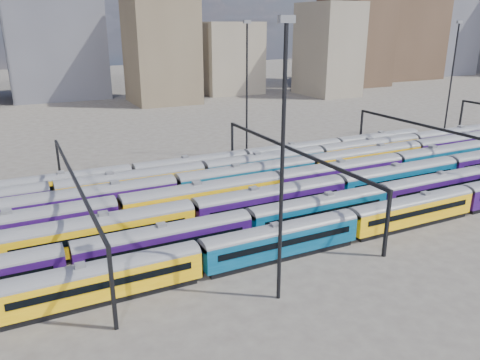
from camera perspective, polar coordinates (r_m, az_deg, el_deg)
name	(u,v)px	position (r m, az deg, el deg)	size (l,w,h in m)	color
ground	(229,211)	(65.81, -1.36, -3.77)	(500.00, 500.00, 0.00)	#413B37
rake_0	(412,208)	(64.08, 20.20, -3.19)	(96.86, 2.84, 4.77)	black
rake_1	(166,239)	(52.21, -9.07, -7.06)	(142.06, 2.97, 4.99)	black
rake_2	(271,199)	(62.32, 3.84, -2.28)	(110.73, 3.24, 5.47)	black
rake_3	(277,183)	(68.14, 4.48, -0.38)	(136.68, 3.33, 5.63)	black
rake_4	(247,176)	(71.27, 0.92, 0.54)	(160.24, 3.34, 5.65)	black
rake_5	(265,163)	(78.15, 3.06, 2.07)	(110.56, 3.24, 5.46)	black
rake_6	(65,183)	(74.00, -20.52, -0.31)	(139.13, 2.91, 4.89)	black
gantry_1	(75,186)	(58.47, -19.48, -0.69)	(0.35, 40.35, 8.03)	black
gantry_2	(291,156)	(68.18, 6.25, 2.95)	(0.35, 40.35, 8.03)	black
gantry_3	(440,135)	(87.63, 23.15, 5.05)	(0.35, 40.35, 8.03)	black
mast_2	(282,158)	(40.62, 5.20, 2.75)	(1.40, 0.50, 25.60)	black
mast_3	(247,85)	(89.72, 0.84, 11.48)	(1.40, 0.50, 25.60)	black
mast_5	(452,75)	(118.25, 24.43, 11.58)	(1.40, 0.50, 25.60)	black
skyline	(351,34)	(207.16, 13.33, 16.91)	(399.22, 60.48, 50.03)	#665B4C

